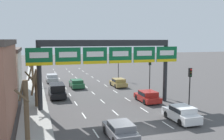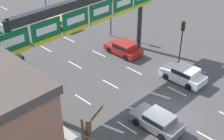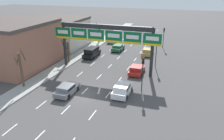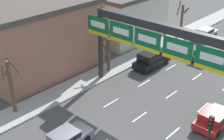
{
  "view_description": "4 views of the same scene",
  "coord_description": "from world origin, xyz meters",
  "px_view_note": "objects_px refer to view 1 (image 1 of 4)",
  "views": [
    {
      "loc": [
        -7.87,
        -17.95,
        7.58
      ],
      "look_at": [
        1.04,
        10.39,
        3.93
      ],
      "focal_mm": 40.0,
      "sensor_mm": 36.0,
      "label": 1
    },
    {
      "loc": [
        -16.76,
        -10.65,
        15.79
      ],
      "look_at": [
        -1.81,
        4.0,
        3.13
      ],
      "focal_mm": 50.0,
      "sensor_mm": 36.0,
      "label": 2
    },
    {
      "loc": [
        11.9,
        -22.51,
        13.21
      ],
      "look_at": [
        2.63,
        4.44,
        2.04
      ],
      "focal_mm": 35.0,
      "sensor_mm": 36.0,
      "label": 3
    },
    {
      "loc": [
        13.01,
        -11.88,
        15.43
      ],
      "look_at": [
        -1.67,
        4.32,
        4.54
      ],
      "focal_mm": 50.0,
      "sensor_mm": 36.0,
      "label": 4
    }
  ],
  "objects_px": {
    "sign_gantry": "(107,55)",
    "car_grey": "(120,130)",
    "traffic_light_far_end": "(150,69)",
    "tree_bare_third": "(35,87)",
    "tree_bare_second": "(27,111)",
    "traffic_light_mid_block": "(190,81)",
    "car_green": "(77,83)",
    "car_white": "(182,113)",
    "traffic_light_near_gantry": "(118,63)",
    "suv_black": "(57,90)",
    "tree_bare_closest": "(32,69)",
    "car_red": "(148,96)",
    "car_gold": "(118,82)",
    "car_silver": "(52,78)"
  },
  "relations": [
    {
      "from": "traffic_light_mid_block",
      "to": "sign_gantry",
      "type": "bearing_deg",
      "value": 142.86
    },
    {
      "from": "car_gold",
      "to": "traffic_light_near_gantry",
      "type": "xyz_separation_m",
      "value": [
        2.24,
        6.55,
        2.46
      ]
    },
    {
      "from": "car_grey",
      "to": "car_red",
      "type": "height_order",
      "value": "car_red"
    },
    {
      "from": "car_silver",
      "to": "suv_black",
      "type": "bearing_deg",
      "value": -90.97
    },
    {
      "from": "suv_black",
      "to": "tree_bare_second",
      "type": "distance_m",
      "value": 16.05
    },
    {
      "from": "car_red",
      "to": "tree_bare_closest",
      "type": "xyz_separation_m",
      "value": [
        -13.34,
        17.08,
        1.79
      ]
    },
    {
      "from": "tree_bare_third",
      "to": "tree_bare_second",
      "type": "bearing_deg",
      "value": -93.16
    },
    {
      "from": "tree_bare_second",
      "to": "traffic_light_far_end",
      "type": "bearing_deg",
      "value": 41.31
    },
    {
      "from": "sign_gantry",
      "to": "car_grey",
      "type": "xyz_separation_m",
      "value": [
        -1.76,
        -9.48,
        -5.17
      ]
    },
    {
      "from": "sign_gantry",
      "to": "car_gold",
      "type": "relative_size",
      "value": 4.4
    },
    {
      "from": "car_white",
      "to": "tree_bare_third",
      "type": "xyz_separation_m",
      "value": [
        -12.87,
        8.85,
        1.58
      ]
    },
    {
      "from": "tree_bare_third",
      "to": "car_grey",
      "type": "bearing_deg",
      "value": -61.08
    },
    {
      "from": "car_red",
      "to": "traffic_light_near_gantry",
      "type": "bearing_deg",
      "value": 83.09
    },
    {
      "from": "car_green",
      "to": "traffic_light_far_end",
      "type": "distance_m",
      "value": 12.0
    },
    {
      "from": "traffic_light_mid_block",
      "to": "tree_bare_third",
      "type": "relative_size",
      "value": 1.07
    },
    {
      "from": "suv_black",
      "to": "traffic_light_mid_block",
      "type": "distance_m",
      "value": 16.93
    },
    {
      "from": "car_gold",
      "to": "car_red",
      "type": "relative_size",
      "value": 0.99
    },
    {
      "from": "car_white",
      "to": "tree_bare_closest",
      "type": "distance_m",
      "value": 27.98
    },
    {
      "from": "car_green",
      "to": "car_silver",
      "type": "bearing_deg",
      "value": 116.85
    },
    {
      "from": "car_silver",
      "to": "traffic_light_mid_block",
      "type": "distance_m",
      "value": 26.77
    },
    {
      "from": "car_green",
      "to": "car_grey",
      "type": "bearing_deg",
      "value": -90.44
    },
    {
      "from": "suv_black",
      "to": "traffic_light_near_gantry",
      "type": "height_order",
      "value": "traffic_light_near_gantry"
    },
    {
      "from": "car_red",
      "to": "suv_black",
      "type": "bearing_deg",
      "value": 150.64
    },
    {
      "from": "suv_black",
      "to": "tree_bare_closest",
      "type": "xyz_separation_m",
      "value": [
        -3.04,
        11.28,
        1.52
      ]
    },
    {
      "from": "sign_gantry",
      "to": "tree_bare_closest",
      "type": "xyz_separation_m",
      "value": [
        -8.18,
        17.29,
        -3.36
      ]
    },
    {
      "from": "car_white",
      "to": "tree_bare_third",
      "type": "height_order",
      "value": "tree_bare_third"
    },
    {
      "from": "car_green",
      "to": "car_red",
      "type": "bearing_deg",
      "value": -59.67
    },
    {
      "from": "traffic_light_mid_block",
      "to": "tree_bare_third",
      "type": "xyz_separation_m",
      "value": [
        -14.98,
        6.94,
        -1.0
      ]
    },
    {
      "from": "car_grey",
      "to": "tree_bare_closest",
      "type": "distance_m",
      "value": 27.59
    },
    {
      "from": "car_grey",
      "to": "car_green",
      "type": "relative_size",
      "value": 0.98
    },
    {
      "from": "car_green",
      "to": "tree_bare_second",
      "type": "distance_m",
      "value": 22.52
    },
    {
      "from": "tree_bare_second",
      "to": "tree_bare_third",
      "type": "xyz_separation_m",
      "value": [
        0.61,
        11.12,
        -0.48
      ]
    },
    {
      "from": "traffic_light_far_end",
      "to": "tree_bare_third",
      "type": "bearing_deg",
      "value": -169.35
    },
    {
      "from": "traffic_light_mid_block",
      "to": "car_green",
      "type": "bearing_deg",
      "value": 116.97
    },
    {
      "from": "car_white",
      "to": "traffic_light_near_gantry",
      "type": "height_order",
      "value": "traffic_light_near_gantry"
    },
    {
      "from": "traffic_light_near_gantry",
      "to": "traffic_light_far_end",
      "type": "relative_size",
      "value": 0.9
    },
    {
      "from": "car_red",
      "to": "traffic_light_far_end",
      "type": "bearing_deg",
      "value": 61.22
    },
    {
      "from": "car_gold",
      "to": "car_white",
      "type": "xyz_separation_m",
      "value": [
        0.04,
        -17.98,
        0.07
      ]
    },
    {
      "from": "sign_gantry",
      "to": "car_red",
      "type": "bearing_deg",
      "value": 2.36
    },
    {
      "from": "sign_gantry",
      "to": "car_white",
      "type": "relative_size",
      "value": 4.29
    },
    {
      "from": "car_white",
      "to": "car_grey",
      "type": "bearing_deg",
      "value": -162.29
    },
    {
      "from": "tree_bare_second",
      "to": "traffic_light_mid_block",
      "type": "bearing_deg",
      "value": 14.99
    },
    {
      "from": "car_white",
      "to": "car_silver",
      "type": "distance_m",
      "value": 27.53
    },
    {
      "from": "car_white",
      "to": "traffic_light_far_end",
      "type": "distance_m",
      "value": 12.29
    },
    {
      "from": "car_silver",
      "to": "tree_bare_closest",
      "type": "height_order",
      "value": "tree_bare_closest"
    },
    {
      "from": "car_red",
      "to": "traffic_light_near_gantry",
      "type": "distance_m",
      "value": 17.31
    },
    {
      "from": "traffic_light_mid_block",
      "to": "suv_black",
      "type": "bearing_deg",
      "value": 137.09
    },
    {
      "from": "tree_bare_closest",
      "to": "tree_bare_third",
      "type": "distance_m",
      "value": 15.76
    },
    {
      "from": "suv_black",
      "to": "tree_bare_third",
      "type": "distance_m",
      "value": 5.4
    },
    {
      "from": "tree_bare_second",
      "to": "tree_bare_third",
      "type": "height_order",
      "value": "tree_bare_second"
    }
  ]
}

